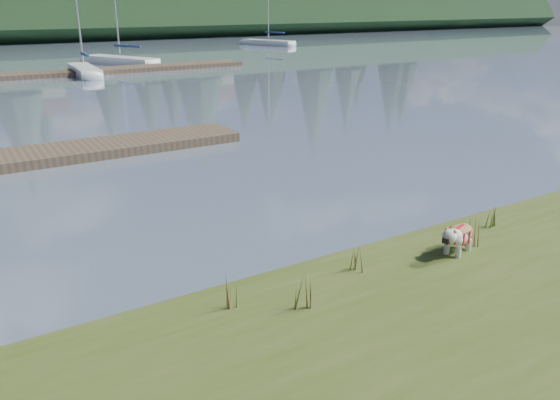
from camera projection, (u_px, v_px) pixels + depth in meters
ground at (25, 78)px, 34.68m from camera, size 200.00×200.00×0.00m
bulldog at (459, 235)px, 9.67m from camera, size 0.94×0.54×0.55m
dock_far at (58, 73)px, 35.60m from camera, size 26.00×2.20×0.30m
sailboat_bg_2 at (83, 69)px, 36.34m from camera, size 1.59×6.55×9.93m
sailboat_bg_3 at (114, 60)px, 42.39m from camera, size 4.86×7.79×11.63m
sailboat_bg_5 at (264, 42)px, 60.47m from camera, size 4.04×7.24×10.43m
weed_0 at (303, 294)px, 7.92m from camera, size 0.17×0.14×0.57m
weed_1 at (357, 260)px, 9.06m from camera, size 0.17×0.14×0.46m
weed_2 at (471, 234)px, 9.97m from camera, size 0.17×0.14×0.57m
weed_3 at (233, 295)px, 7.89m from camera, size 0.17×0.14×0.58m
weed_4 at (451, 238)px, 9.95m from camera, size 0.17×0.14×0.43m
weed_5 at (492, 216)px, 10.78m from camera, size 0.17×0.14×0.60m
mud_lip at (289, 284)px, 9.28m from camera, size 60.00×0.50×0.14m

